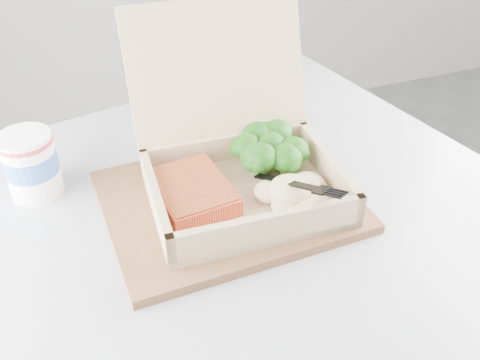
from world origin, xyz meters
name	(u,v)px	position (x,y,z in m)	size (l,w,h in m)	color
cafe_table	(250,309)	(-0.05, 0.59, 0.52)	(0.85, 0.85, 0.70)	black
serving_tray	(228,201)	(-0.07, 0.62, 0.71)	(0.31, 0.25, 0.01)	brown
takeout_container	(236,149)	(-0.05, 0.65, 0.77)	(0.25, 0.26, 0.21)	tan
salmon_fillet	(192,192)	(-0.12, 0.62, 0.74)	(0.09, 0.11, 0.02)	#D84A2A
broccoli_pile	(270,151)	(0.00, 0.66, 0.75)	(0.11, 0.11, 0.04)	#277019
mashed_potatoes	(290,190)	(0.00, 0.58, 0.74)	(0.09, 0.08, 0.03)	#D2C088
plastic_fork	(274,176)	(-0.02, 0.60, 0.75)	(0.07, 0.13, 0.03)	black
paper_cup	(31,162)	(-0.30, 0.74, 0.75)	(0.07, 0.07, 0.09)	white
receipt	(199,137)	(-0.06, 0.79, 0.70)	(0.08, 0.15, 0.00)	white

